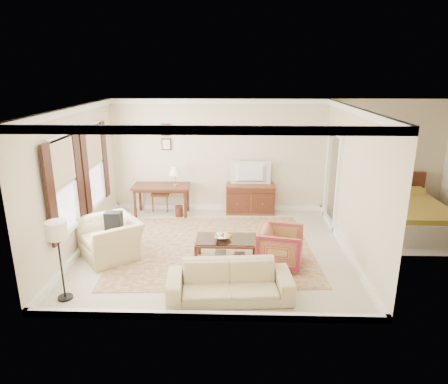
# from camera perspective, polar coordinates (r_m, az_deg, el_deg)

# --- Properties ---
(room_shell) EXTENTS (5.51, 5.01, 2.91)m
(room_shell) POSITION_cam_1_polar(r_m,az_deg,el_deg) (7.70, -1.58, 8.80)
(room_shell) COLOR beige
(room_shell) RESTS_ON ground
(annex_bedroom) EXTENTS (3.00, 2.70, 2.90)m
(annex_bedroom) POSITION_cam_1_polar(r_m,az_deg,el_deg) (10.17, 25.15, -3.19)
(annex_bedroom) COLOR beige
(annex_bedroom) RESTS_ON ground
(window_front) EXTENTS (0.12, 1.56, 1.80)m
(window_front) POSITION_cam_1_polar(r_m,az_deg,el_deg) (7.85, -21.91, 0.85)
(window_front) COLOR #CCB284
(window_front) RESTS_ON room_shell
(window_rear) EXTENTS (0.12, 1.56, 1.80)m
(window_rear) POSITION_cam_1_polar(r_m,az_deg,el_deg) (9.29, -18.09, 3.61)
(window_rear) COLOR #CCB284
(window_rear) RESTS_ON room_shell
(doorway) EXTENTS (0.10, 1.12, 2.25)m
(doorway) POSITION_cam_1_polar(r_m,az_deg,el_deg) (9.71, 15.22, 1.52)
(doorway) COLOR white
(doorway) RESTS_ON room_shell
(rug) EXTENTS (4.25, 3.71, 0.01)m
(rug) POSITION_cam_1_polar(r_m,az_deg,el_deg) (8.46, -1.60, -7.92)
(rug) COLOR #5C2D1E
(rug) RESTS_ON room_shell
(writing_desk) EXTENTS (1.42, 0.71, 0.78)m
(writing_desk) POSITION_cam_1_polar(r_m,az_deg,el_deg) (10.25, -8.93, 0.36)
(writing_desk) COLOR #4A2215
(writing_desk) RESTS_ON room_shell
(desk_chair) EXTENTS (0.49, 0.49, 1.05)m
(desk_chair) POSITION_cam_1_polar(r_m,az_deg,el_deg) (10.64, -9.02, 0.18)
(desk_chair) COLOR brown
(desk_chair) RESTS_ON room_shell
(desk_lamp) EXTENTS (0.32, 0.32, 0.50)m
(desk_lamp) POSITION_cam_1_polar(r_m,az_deg,el_deg) (10.10, -6.97, 2.30)
(desk_lamp) COLOR silver
(desk_lamp) RESTS_ON writing_desk
(framed_prints) EXTENTS (0.25, 0.04, 0.68)m
(framed_prints) POSITION_cam_1_polar(r_m,az_deg,el_deg) (10.36, -8.28, 7.80)
(framed_prints) COLOR #4A2215
(framed_prints) RESTS_ON room_shell
(sideboard) EXTENTS (1.24, 0.48, 0.77)m
(sideboard) POSITION_cam_1_polar(r_m,az_deg,el_deg) (10.34, 3.76, -0.96)
(sideboard) COLOR brown
(sideboard) RESTS_ON room_shell
(tv) EXTENTS (0.97, 0.56, 0.13)m
(tv) POSITION_cam_1_polar(r_m,az_deg,el_deg) (10.09, 3.86, 3.70)
(tv) COLOR black
(tv) RESTS_ON sideboard
(coffee_table) EXTENTS (1.16, 0.69, 0.49)m
(coffee_table) POSITION_cam_1_polar(r_m,az_deg,el_deg) (7.71, 0.33, -7.44)
(coffee_table) COLOR #4A2215
(coffee_table) RESTS_ON room_shell
(fruit_bowl) EXTENTS (0.42, 0.42, 0.10)m
(fruit_bowl) POSITION_cam_1_polar(r_m,az_deg,el_deg) (7.62, -0.27, -6.37)
(fruit_bowl) COLOR silver
(fruit_bowl) RESTS_ON coffee_table
(book_a) EXTENTS (0.28, 0.07, 0.38)m
(book_a) POSITION_cam_1_polar(r_m,az_deg,el_deg) (7.81, -1.34, -8.64)
(book_a) COLOR brown
(book_a) RESTS_ON coffee_table
(book_b) EXTENTS (0.28, 0.06, 0.38)m
(book_b) POSITION_cam_1_polar(r_m,az_deg,el_deg) (7.74, 1.43, -8.93)
(book_b) COLOR brown
(book_b) RESTS_ON coffee_table
(striped_armchair) EXTENTS (0.91, 0.95, 0.83)m
(striped_armchair) POSITION_cam_1_polar(r_m,az_deg,el_deg) (7.66, 8.07, -7.49)
(striped_armchair) COLOR maroon
(striped_armchair) RESTS_ON room_shell
(club_armchair) EXTENTS (1.32, 1.39, 1.02)m
(club_armchair) POSITION_cam_1_polar(r_m,az_deg,el_deg) (8.22, -16.00, -5.52)
(club_armchair) COLOR #CCBD8A
(club_armchair) RESTS_ON room_shell
(backpack) EXTENTS (0.36, 0.39, 0.40)m
(backpack) POSITION_cam_1_polar(r_m,az_deg,el_deg) (8.07, -15.48, -3.97)
(backpack) COLOR black
(backpack) RESTS_ON club_armchair
(sofa) EXTENTS (2.05, 0.76, 0.79)m
(sofa) POSITION_cam_1_polar(r_m,az_deg,el_deg) (6.56, 0.80, -11.96)
(sofa) COLOR #CCBD8A
(sofa) RESTS_ON room_shell
(floor_lamp) EXTENTS (0.33, 0.33, 1.35)m
(floor_lamp) POSITION_cam_1_polar(r_m,az_deg,el_deg) (6.74, -22.72, -5.82)
(floor_lamp) COLOR black
(floor_lamp) RESTS_ON room_shell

